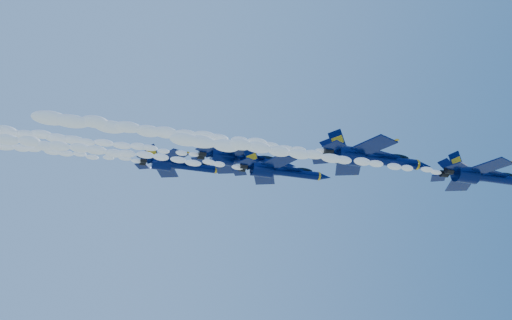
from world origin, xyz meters
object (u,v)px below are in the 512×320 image
object	(u,v)px
jet_fourth	(242,159)
jet_third	(280,171)
jet_fifth	(179,165)
jet_lead	(484,176)
jet_second	(371,158)

from	to	relation	value
jet_fourth	jet_third	bearing A→B (deg)	-40.27
jet_third	jet_fifth	distance (m)	19.54
jet_fourth	jet_fifth	world-z (taller)	jet_fifth
jet_lead	jet_fourth	size ratio (longest dim) A/B	0.90
jet_third	jet_fifth	bearing A→B (deg)	138.76
jet_fourth	jet_fifth	size ratio (longest dim) A/B	1.09
jet_fourth	jet_fifth	bearing A→B (deg)	138.22
jet_lead	jet_second	distance (m)	16.00
jet_lead	jet_fifth	bearing A→B (deg)	142.31
jet_second	jet_fifth	bearing A→B (deg)	133.16
jet_second	jet_lead	bearing A→B (deg)	-17.29
jet_fourth	jet_fifth	xyz separation A→B (m)	(-9.12, 8.15, 1.16)
jet_lead	jet_fifth	world-z (taller)	jet_fifth
jet_second	jet_fourth	bearing A→B (deg)	130.39
jet_second	jet_third	size ratio (longest dim) A/B	1.12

